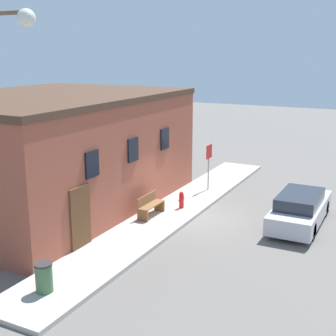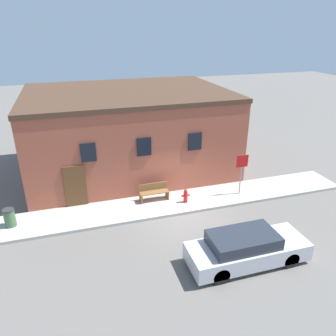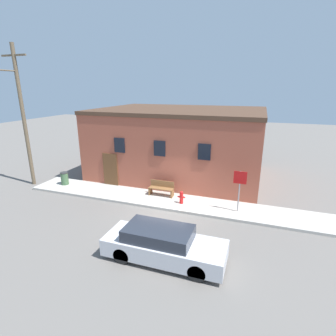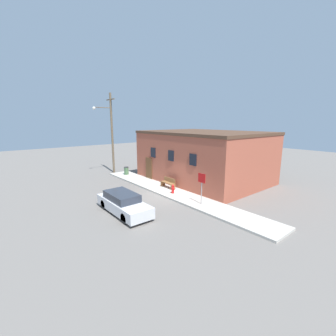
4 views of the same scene
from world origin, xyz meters
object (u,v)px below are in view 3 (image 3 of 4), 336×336
fire_hydrant (181,197)px  bench (161,188)px  stop_sign (240,184)px  trash_bin (65,178)px  parked_car (163,244)px  utility_pole (21,113)px

fire_hydrant → bench: bench is taller
stop_sign → trash_bin: size_ratio=2.61×
fire_hydrant → parked_car: 4.72m
trash_bin → parked_car: parked_car is taller
fire_hydrant → parked_car: (0.68, -4.67, 0.13)m
fire_hydrant → stop_sign: bearing=0.4°
fire_hydrant → stop_sign: (2.96, 0.02, 1.13)m
parked_car → stop_sign: bearing=64.1°
bench → utility_pole: 9.76m
fire_hydrant → utility_pole: utility_pole is taller
stop_sign → utility_pole: size_ratio=0.25×
bench → trash_bin: (-6.53, -0.40, -0.01)m
stop_sign → parked_car: (-2.28, -4.69, -1.00)m
trash_bin → utility_pole: size_ratio=0.09×
bench → utility_pole: utility_pole is taller
trash_bin → parked_car: 9.94m
fire_hydrant → trash_bin: size_ratio=0.86×
stop_sign → bench: size_ratio=1.48×
stop_sign → utility_pole: bearing=-179.2°
fire_hydrant → bench: 1.57m
stop_sign → parked_car: bearing=-115.9°
fire_hydrant → utility_pole: 11.05m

